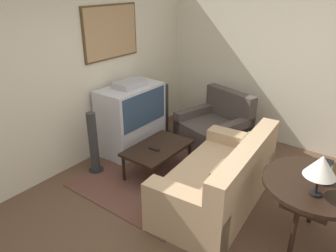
{
  "coord_description": "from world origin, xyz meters",
  "views": [
    {
      "loc": [
        -2.68,
        -1.68,
        2.64
      ],
      "look_at": [
        0.65,
        0.84,
        0.75
      ],
      "focal_mm": 35.0,
      "sensor_mm": 36.0,
      "label": 1
    }
  ],
  "objects_px": {
    "tv": "(131,118)",
    "table_lamp": "(321,167)",
    "coffee_table": "(158,149)",
    "speaker_tower_right": "(165,110)",
    "console_table": "(317,188)",
    "mantel_clock": "(325,172)",
    "couch": "(220,182)",
    "armchair": "(215,129)",
    "speaker_tower_left": "(94,145)"
  },
  "relations": [
    {
      "from": "tv",
      "to": "console_table",
      "type": "relative_size",
      "value": 1.11
    },
    {
      "from": "table_lamp",
      "to": "mantel_clock",
      "type": "bearing_deg",
      "value": -0.19
    },
    {
      "from": "armchair",
      "to": "table_lamp",
      "type": "xyz_separation_m",
      "value": [
        -1.66,
        -1.99,
        0.79
      ]
    },
    {
      "from": "mantel_clock",
      "to": "table_lamp",
      "type": "bearing_deg",
      "value": 179.81
    },
    {
      "from": "armchair",
      "to": "speaker_tower_right",
      "type": "relative_size",
      "value": 1.3
    },
    {
      "from": "console_table",
      "to": "speaker_tower_left",
      "type": "distance_m",
      "value": 2.97
    },
    {
      "from": "armchair",
      "to": "table_lamp",
      "type": "distance_m",
      "value": 2.71
    },
    {
      "from": "couch",
      "to": "coffee_table",
      "type": "relative_size",
      "value": 1.94
    },
    {
      "from": "tv",
      "to": "table_lamp",
      "type": "relative_size",
      "value": 2.84
    },
    {
      "from": "armchair",
      "to": "mantel_clock",
      "type": "height_order",
      "value": "mantel_clock"
    },
    {
      "from": "tv",
      "to": "table_lamp",
      "type": "distance_m",
      "value": 3.12
    },
    {
      "from": "coffee_table",
      "to": "speaker_tower_right",
      "type": "distance_m",
      "value": 1.41
    },
    {
      "from": "armchair",
      "to": "table_lamp",
      "type": "bearing_deg",
      "value": -23.6
    },
    {
      "from": "table_lamp",
      "to": "console_table",
      "type": "bearing_deg",
      "value": 8.14
    },
    {
      "from": "console_table",
      "to": "speaker_tower_right",
      "type": "distance_m",
      "value": 3.22
    },
    {
      "from": "console_table",
      "to": "table_lamp",
      "type": "bearing_deg",
      "value": -171.86
    },
    {
      "from": "coffee_table",
      "to": "mantel_clock",
      "type": "distance_m",
      "value": 2.24
    },
    {
      "from": "tv",
      "to": "mantel_clock",
      "type": "bearing_deg",
      "value": -97.46
    },
    {
      "from": "coffee_table",
      "to": "speaker_tower_left",
      "type": "xyz_separation_m",
      "value": [
        -0.51,
        0.78,
        0.05
      ]
    },
    {
      "from": "tv",
      "to": "console_table",
      "type": "height_order",
      "value": "tv"
    },
    {
      "from": "mantel_clock",
      "to": "couch",
      "type": "bearing_deg",
      "value": 91.71
    },
    {
      "from": "console_table",
      "to": "speaker_tower_left",
      "type": "bearing_deg",
      "value": 97.59
    },
    {
      "from": "couch",
      "to": "mantel_clock",
      "type": "bearing_deg",
      "value": 86.58
    },
    {
      "from": "console_table",
      "to": "table_lamp",
      "type": "distance_m",
      "value": 0.44
    },
    {
      "from": "couch",
      "to": "armchair",
      "type": "relative_size",
      "value": 1.58
    },
    {
      "from": "couch",
      "to": "speaker_tower_left",
      "type": "xyz_separation_m",
      "value": [
        -0.42,
        1.84,
        0.11
      ]
    },
    {
      "from": "tv",
      "to": "mantel_clock",
      "type": "height_order",
      "value": "tv"
    },
    {
      "from": "coffee_table",
      "to": "mantel_clock",
      "type": "xyz_separation_m",
      "value": [
        -0.06,
        -2.19,
        0.49
      ]
    },
    {
      "from": "couch",
      "to": "table_lamp",
      "type": "bearing_deg",
      "value": 72.17
    },
    {
      "from": "tv",
      "to": "speaker_tower_right",
      "type": "xyz_separation_m",
      "value": [
        0.84,
        -0.03,
        -0.12
      ]
    },
    {
      "from": "mantel_clock",
      "to": "coffee_table",
      "type": "bearing_deg",
      "value": 88.4
    },
    {
      "from": "couch",
      "to": "table_lamp",
      "type": "distance_m",
      "value": 1.38
    },
    {
      "from": "coffee_table",
      "to": "console_table",
      "type": "distance_m",
      "value": 2.18
    },
    {
      "from": "coffee_table",
      "to": "speaker_tower_left",
      "type": "relative_size",
      "value": 1.06
    },
    {
      "from": "couch",
      "to": "coffee_table",
      "type": "xyz_separation_m",
      "value": [
        0.09,
        1.06,
        0.07
      ]
    },
    {
      "from": "armchair",
      "to": "speaker_tower_left",
      "type": "bearing_deg",
      "value": -101.96
    },
    {
      "from": "mantel_clock",
      "to": "speaker_tower_right",
      "type": "relative_size",
      "value": 0.23
    },
    {
      "from": "armchair",
      "to": "mantel_clock",
      "type": "distance_m",
      "value": 2.49
    },
    {
      "from": "mantel_clock",
      "to": "speaker_tower_right",
      "type": "bearing_deg",
      "value": 67.37
    },
    {
      "from": "couch",
      "to": "armchair",
      "type": "xyz_separation_m",
      "value": [
        1.41,
        0.86,
        -0.03
      ]
    },
    {
      "from": "speaker_tower_right",
      "to": "coffee_table",
      "type": "bearing_deg",
      "value": -146.52
    },
    {
      "from": "couch",
      "to": "table_lamp",
      "type": "relative_size",
      "value": 4.58
    },
    {
      "from": "coffee_table",
      "to": "console_table",
      "type": "relative_size",
      "value": 0.93
    },
    {
      "from": "console_table",
      "to": "table_lamp",
      "type": "relative_size",
      "value": 2.55
    },
    {
      "from": "tv",
      "to": "mantel_clock",
      "type": "relative_size",
      "value": 5.56
    },
    {
      "from": "console_table",
      "to": "speaker_tower_right",
      "type": "height_order",
      "value": "speaker_tower_right"
    },
    {
      "from": "table_lamp",
      "to": "speaker_tower_right",
      "type": "distance_m",
      "value": 3.4
    },
    {
      "from": "tv",
      "to": "table_lamp",
      "type": "xyz_separation_m",
      "value": [
        -0.68,
        -3.0,
        0.52
      ]
    },
    {
      "from": "couch",
      "to": "coffee_table",
      "type": "height_order",
      "value": "couch"
    },
    {
      "from": "couch",
      "to": "speaker_tower_right",
      "type": "bearing_deg",
      "value": -129.71
    }
  ]
}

